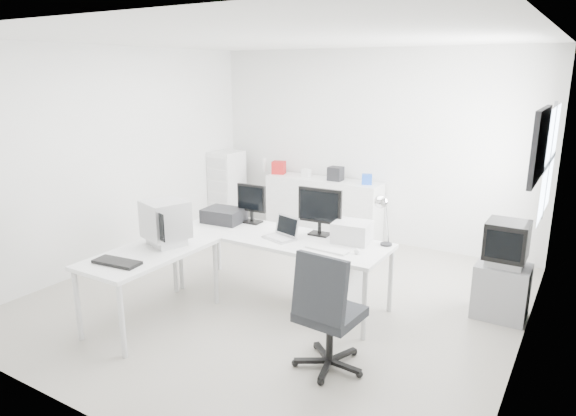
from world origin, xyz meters
The scene contains 30 objects.
floor centered at (0.00, 0.00, 0.00)m, with size 5.00×5.00×0.01m, color beige.
ceiling centered at (0.00, 0.00, 2.80)m, with size 5.00×5.00×0.01m, color white.
back_wall centered at (0.00, 2.50, 1.40)m, with size 5.00×0.02×2.80m, color silver.
left_wall centered at (-2.50, 0.00, 1.40)m, with size 0.02×5.00×2.80m, color silver.
right_wall centered at (2.50, 0.00, 1.40)m, with size 0.02×5.00×2.80m, color silver.
window centered at (2.48, 1.20, 1.60)m, with size 0.02×1.20×1.10m, color white, non-canonical shape.
wall_picture centered at (2.47, 0.10, 1.90)m, with size 0.04×0.90×0.60m, color black, non-canonical shape.
main_desk centered at (0.05, -0.04, 0.38)m, with size 2.40×0.80×0.75m, color white, non-canonical shape.
side_desk centered at (-0.80, -1.14, 0.38)m, with size 0.70×1.40×0.75m, color white, non-canonical shape.
drawer_pedestal centered at (0.75, 0.01, 0.30)m, with size 0.40×0.50×0.60m, color white.
inkjet_printer centered at (-0.80, 0.06, 0.83)m, with size 0.46×0.35×0.16m, color black.
lcd_monitor_small centered at (-0.50, 0.21, 0.98)m, with size 0.37×0.21×0.47m, color black, non-canonical shape.
lcd_monitor_large centered at (0.40, 0.21, 1.01)m, with size 0.50×0.20×0.52m, color black, non-canonical shape.
laptop centered at (0.10, -0.14, 0.86)m, with size 0.32×0.33×0.21m, color #B7B7BA, non-canonical shape.
white_keyboard centered at (0.70, -0.19, 0.76)m, with size 0.45×0.14×0.02m, color white.
white_mouse centered at (1.00, -0.14, 0.78)m, with size 0.06×0.06×0.06m, color white.
laser_printer centered at (0.80, 0.18, 0.86)m, with size 0.38×0.32×0.21m, color #B9B9B9.
desk_lamp centered at (1.15, 0.26, 1.00)m, with size 0.17×0.17×0.51m, color silver, non-canonical shape.
crt_monitor centered at (-0.80, -0.89, 0.97)m, with size 0.38×0.38×0.43m, color #B7B7BA, non-canonical shape.
black_keyboard centered at (-0.80, -1.54, 0.77)m, with size 0.46×0.18×0.03m, color black.
office_chair centered at (1.13, -0.97, 0.55)m, with size 0.63×0.63×1.10m, color #25272A, non-canonical shape.
tv_cabinet centered at (2.22, 0.79, 0.28)m, with size 0.52×0.43×0.57m, color gray.
crt_tv centered at (2.22, 0.79, 0.79)m, with size 0.50×0.48×0.45m, color black, non-canonical shape.
sideboard centered at (-0.61, 2.24, 0.45)m, with size 1.80×0.45×0.90m, color white.
clutter_box_a centered at (-1.41, 2.24, 1.00)m, with size 0.20×0.18×0.20m, color #A51718.
clutter_box_b centered at (-0.91, 2.24, 0.96)m, with size 0.12×0.11×0.12m, color white.
clutter_box_c centered at (-0.41, 2.24, 1.00)m, with size 0.20×0.19×0.20m, color black.
clutter_box_d centered at (0.09, 2.24, 0.97)m, with size 0.14×0.13×0.14m, color #1946B2.
clutter_bottle centered at (-1.71, 2.28, 1.01)m, with size 0.07×0.07×0.22m, color white.
filing_cabinet centered at (-2.28, 2.02, 0.61)m, with size 0.43×0.51×1.22m, color white.
Camera 1 is at (2.87, -4.54, 2.49)m, focal length 32.00 mm.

